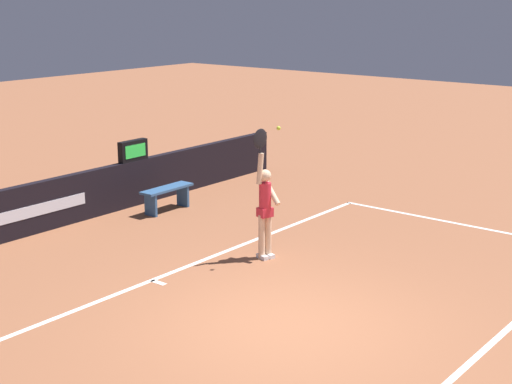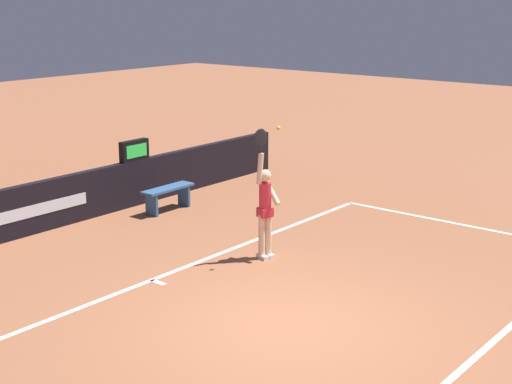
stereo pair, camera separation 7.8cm
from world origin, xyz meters
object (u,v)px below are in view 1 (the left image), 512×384
at_px(tennis_ball, 279,128).
at_px(courtside_bench_far, 167,194).
at_px(speed_display, 133,151).
at_px(tennis_player, 265,206).

relative_size(tennis_ball, courtside_bench_far, 0.05).
bearing_deg(courtside_bench_far, speed_display, 96.68).
bearing_deg(tennis_ball, tennis_player, 75.99).
relative_size(tennis_player, courtside_bench_far, 1.82).
distance_m(tennis_player, tennis_ball, 1.44).
relative_size(speed_display, courtside_bench_far, 0.57).
bearing_deg(tennis_ball, speed_display, 77.43).
xyz_separation_m(speed_display, courtside_bench_far, (0.10, -0.89, -0.83)).
distance_m(tennis_ball, courtside_bench_far, 4.43).
height_order(tennis_player, tennis_ball, tennis_ball).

